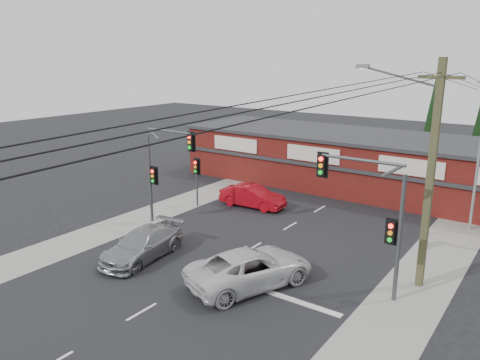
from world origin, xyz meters
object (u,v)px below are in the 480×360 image
Objects in this scene: silver_suv at (142,245)px; shop_building at (347,159)px; white_suv at (250,268)px; utility_pole at (428,169)px; red_sedan at (253,196)px.

silver_suv is 0.19× the size of shop_building.
white_suv is 8.79m from utility_pole.
shop_building is 2.73× the size of utility_pole.
red_sedan is at bearing -108.69° from shop_building.
utility_pole reaches higher than silver_suv.
red_sedan is 0.17× the size of shop_building.
red_sedan is 0.46× the size of utility_pole.
silver_suv is at bearing 176.75° from red_sedan.
white_suv is at bearing -79.97° from shop_building.
shop_building is (3.01, 8.91, 1.38)m from red_sedan.
white_suv is 0.22× the size of shop_building.
shop_building is at bearing 74.80° from silver_suv.
red_sedan is at bearing -34.28° from white_suv.
utility_pole reaches higher than red_sedan.
white_suv is 6.16m from silver_suv.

